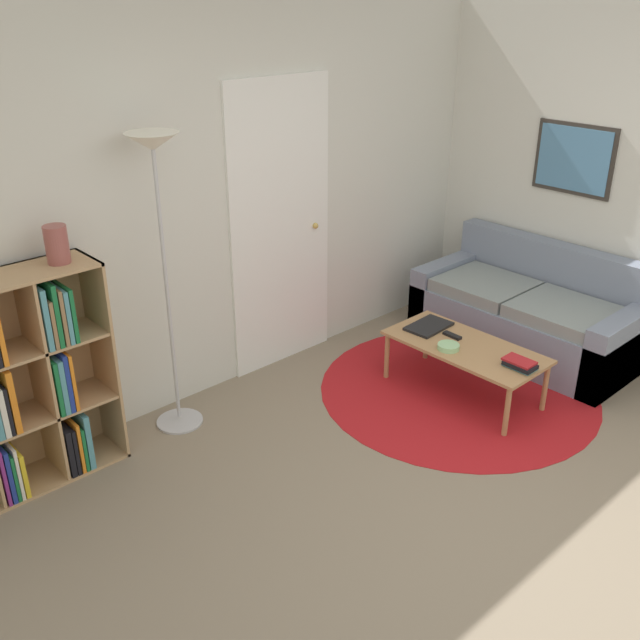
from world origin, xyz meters
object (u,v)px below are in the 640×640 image
Objects in this scene: floor_lamp at (157,192)px; coffee_table at (465,350)px; couch at (530,314)px; bowl at (448,347)px; laptop at (429,326)px; vase_on_shelf at (57,244)px.

coffee_table is at bearing -31.75° from floor_lamp.
couch reaches higher than bowl.
bowl is (-0.13, 0.04, 0.05)m from coffee_table.
vase_on_shelf is (-2.31, 0.73, 0.98)m from laptop.
bowl is (1.54, -0.99, -1.16)m from floor_lamp.
bowl is 2.58m from vase_on_shelf.
laptop is at bearing -21.81° from floor_lamp.
bowl is at bearing 161.81° from coffee_table.
laptop is at bearing 164.95° from couch.
coffee_table is (-0.99, -0.10, 0.07)m from couch.
couch is 0.99m from laptop.
couch reaches higher than coffee_table.
floor_lamp is at bearing 160.55° from couch.
laptop is at bearing 61.62° from bowl.
coffee_table is at bearing -95.50° from laptop.
floor_lamp is at bearing 147.23° from bowl.
laptop is (1.71, -0.68, -1.16)m from floor_lamp.
floor_lamp reaches higher than laptop.
coffee_table is at bearing -174.44° from couch.
coffee_table is 0.15m from bowl.
coffee_table is (1.68, -1.04, -1.21)m from floor_lamp.
bowl reaches higher than coffee_table.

